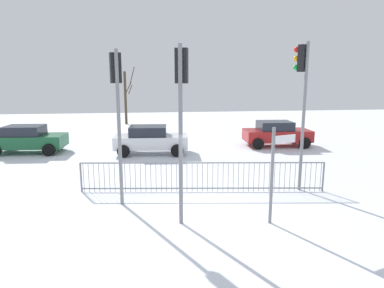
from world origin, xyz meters
name	(u,v)px	position (x,y,z in m)	size (l,w,h in m)	color
ground_plane	(214,213)	(0.00, 0.00, 0.00)	(60.00, 60.00, 0.00)	white
traffic_light_mid_right	(181,95)	(-1.00, -0.48, 3.53)	(0.37, 0.55, 4.83)	slate
traffic_light_foreground_right	(117,93)	(-2.81, 1.21, 3.52)	(0.37, 0.55, 4.81)	slate
traffic_light_rear_left	(302,84)	(3.39, 1.83, 3.77)	(0.43, 0.50, 5.17)	slate
direction_sign_post	(274,170)	(1.48, -0.90, 1.52)	(0.75, 0.30, 2.69)	slate
pedestrian_guard_railing	(202,176)	(-0.03, 1.96, 0.55)	(8.55, 1.09, 1.07)	slate
car_red_far	(276,133)	(5.56, 9.47, 0.77)	(3.88, 2.08, 1.47)	maroon
car_white_trailing	(150,139)	(-1.78, 8.43, 0.77)	(3.91, 2.15, 1.47)	silver
car_green_mid	(27,139)	(-8.31, 9.43, 0.77)	(3.90, 2.14, 1.47)	#195933
bare_tree_left	(126,95)	(-3.71, 20.40, 2.45)	(1.59, 1.57, 5.18)	#473828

